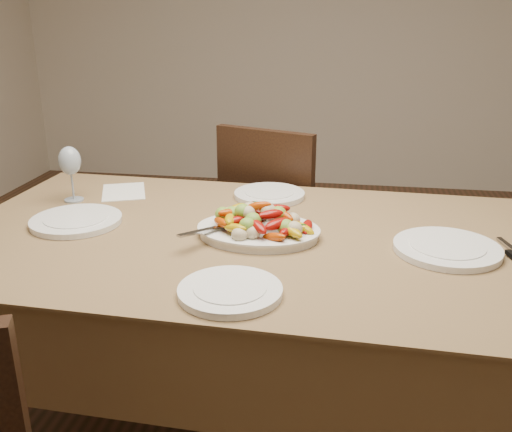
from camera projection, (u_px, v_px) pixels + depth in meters
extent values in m
plane|color=#3E2313|center=(284.00, 421.00, 2.04)|extent=(6.00, 6.00, 0.00)
cube|color=beige|center=(332.00, 7.00, 4.35)|extent=(5.00, 0.02, 2.80)
cube|color=brown|center=(256.00, 346.00, 1.82)|extent=(1.88, 1.11, 0.76)
ellipsoid|color=white|center=(258.00, 233.00, 1.67)|extent=(0.36, 0.27, 0.02)
cylinder|color=white|center=(76.00, 221.00, 1.78)|extent=(0.28, 0.28, 0.02)
cylinder|color=white|center=(447.00, 249.00, 1.57)|extent=(0.29, 0.29, 0.02)
cylinder|color=white|center=(269.00, 195.00, 2.03)|extent=(0.25, 0.25, 0.02)
cylinder|color=white|center=(230.00, 291.00, 1.34)|extent=(0.25, 0.25, 0.02)
cube|color=silver|center=(124.00, 192.00, 2.09)|extent=(0.22, 0.25, 0.00)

